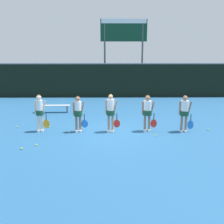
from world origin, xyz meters
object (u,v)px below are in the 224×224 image
Objects in this scene: player_3 at (148,110)px; tennis_ball_3 at (50,127)px; player_4 at (185,111)px; tennis_ball_6 at (22,148)px; player_0 at (40,110)px; tennis_ball_1 at (156,135)px; tennis_ball_5 at (208,130)px; tennis_ball_2 at (17,127)px; player_1 at (78,111)px; player_2 at (111,110)px; tennis_ball_0 at (36,145)px; scoreboard at (124,36)px; tennis_ball_4 at (69,132)px; bench_courtside at (53,106)px.

player_3 is 4.63m from tennis_ball_3.
player_4 is 6.87m from tennis_ball_6.
player_0 is 1.02× the size of player_3.
tennis_ball_5 reaches higher than tennis_ball_1.
tennis_ball_2 reaches higher than tennis_ball_5.
player_2 is (1.42, -0.01, 0.05)m from player_1.
player_1 reaches higher than tennis_ball_0.
player_2 is at bearing 160.62° from tennis_ball_1.
player_3 is 23.12× the size of tennis_ball_0.
player_3 is 5.43m from tennis_ball_6.
player_2 is 4.01m from tennis_ball_6.
tennis_ball_6 reaches higher than tennis_ball_5.
tennis_ball_2 is (-5.55, -10.23, -4.76)m from scoreboard.
player_4 is at bearing 1.23° from tennis_ball_4.
tennis_ball_4 is 2.49m from tennis_ball_6.
player_0 is 2.46m from tennis_ball_6.
bench_courtside is 1.23× the size of player_0.
tennis_ball_4 is (1.28, -0.22, -0.94)m from player_0.
tennis_ball_0 is 4.82m from tennis_ball_1.
bench_courtside is 5.26m from player_2.
scoreboard is 14.21m from tennis_ball_0.
player_3 is at bearing -7.38° from player_0.
scoreboard is at bearing 94.40° from player_2.
tennis_ball_3 is at bearing 91.46° from tennis_ball_0.
player_4 is 1.76m from tennis_ball_1.
player_1 is 23.35× the size of tennis_ball_2.
player_2 reaches higher than tennis_ball_5.
player_4 is 24.96× the size of tennis_ball_1.
player_3 reaches higher than tennis_ball_6.
player_3 is 23.75× the size of tennis_ball_2.
player_0 reaches higher than player_3.
player_4 reaches higher than tennis_ball_1.
tennis_ball_1 is at bearing -146.29° from player_4.
scoreboard reaches higher than tennis_ball_5.
player_3 is 6.15m from tennis_ball_2.
scoreboard reaches higher than tennis_ball_6.
player_0 is 3.11m from player_2.
player_2 is 2.06m from tennis_ball_4.
player_0 is at bearing -111.22° from scoreboard.
tennis_ball_5 is (6.22, 0.29, -0.00)m from tennis_ball_4.
scoreboard reaches higher than player_3.
player_4 is 7.75m from tennis_ball_2.
tennis_ball_1 is (0.75, -11.66, -4.76)m from scoreboard.
player_0 is at bearing 179.23° from player_3.
player_2 reaches higher than player_3.
tennis_ball_2 is 8.84m from tennis_ball_5.
scoreboard is 12.31m from player_0.
tennis_ball_1 is (5.26, -4.63, -0.35)m from bench_courtside.
player_0 is at bearing -87.92° from bench_courtside.
tennis_ball_5 is at bearing 12.31° from player_2.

